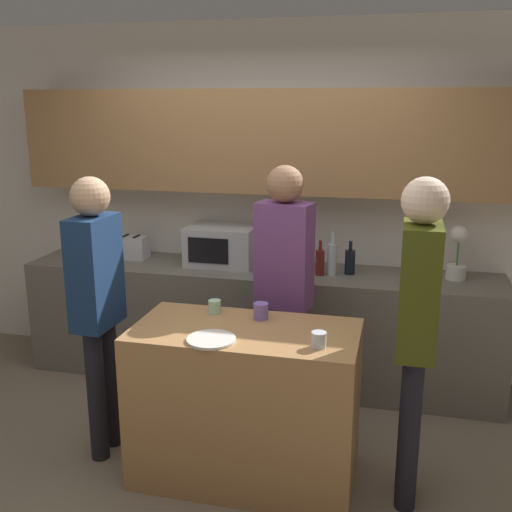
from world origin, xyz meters
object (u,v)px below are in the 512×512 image
at_px(microwave, 222,245).
at_px(cup_2, 215,307).
at_px(cup_0, 319,340).
at_px(bottle_2, 332,259).
at_px(cup_1, 261,311).
at_px(plate_on_island, 211,339).
at_px(person_right, 97,294).
at_px(toaster, 131,247).
at_px(bottle_3, 350,261).
at_px(bottle_1, 320,262).
at_px(bottle_0, 307,258).
at_px(potted_plant, 458,252).
at_px(person_center, 284,276).
at_px(person_left, 417,315).

xyz_separation_m(microwave, cup_2, (0.30, -1.13, -0.09)).
xyz_separation_m(cup_0, cup_2, (-0.67, 0.36, -0.00)).
height_order(bottle_2, cup_1, bottle_2).
distance_m(plate_on_island, person_right, 0.82).
bearing_deg(toaster, bottle_3, -1.51).
relative_size(toaster, bottle_1, 1.01).
distance_m(bottle_0, cup_1, 1.13).
bearing_deg(bottle_3, bottle_0, 178.15).
bearing_deg(toaster, potted_plant, -0.00).
distance_m(potted_plant, bottle_0, 1.07).
distance_m(plate_on_island, cup_0, 0.56).
relative_size(person_center, person_right, 1.02).
bearing_deg(plate_on_island, bottle_3, 68.72).
bearing_deg(person_left, bottle_1, 28.82).
xyz_separation_m(bottle_0, bottle_2, (0.19, -0.07, 0.02)).
relative_size(potted_plant, person_left, 0.22).
relative_size(bottle_0, bottle_2, 0.81).
bearing_deg(bottle_1, bottle_2, 15.87).
xyz_separation_m(cup_1, person_right, (-0.95, -0.14, 0.07)).
relative_size(cup_1, person_left, 0.05).
distance_m(bottle_0, person_right, 1.64).
distance_m(bottle_2, person_center, 0.69).
relative_size(bottle_0, plate_on_island, 1.00).
bearing_deg(plate_on_island, person_center, 73.77).
height_order(cup_0, cup_1, cup_1).
height_order(microwave, person_center, person_center).
distance_m(microwave, bottle_2, 0.87).
xyz_separation_m(potted_plant, cup_2, (-1.44, -1.13, -0.14)).
relative_size(plate_on_island, cup_0, 3.22).
xyz_separation_m(bottle_0, person_center, (-0.04, -0.72, 0.06)).
xyz_separation_m(bottle_0, plate_on_island, (-0.27, -1.50, -0.07)).
distance_m(bottle_0, bottle_1, 0.14).
xyz_separation_m(bottle_1, bottle_3, (0.21, 0.08, -0.00)).
bearing_deg(bottle_0, cup_1, -94.60).
xyz_separation_m(microwave, bottle_2, (0.86, -0.10, -0.03)).
bearing_deg(person_right, cup_2, 106.66).
xyz_separation_m(plate_on_island, cup_2, (-0.11, 0.41, 0.03)).
bearing_deg(bottle_1, person_center, -102.89).
bearing_deg(person_center, cup_1, 92.46).
bearing_deg(person_right, bottle_3, 134.83).
distance_m(microwave, plate_on_island, 1.60).
distance_m(toaster, bottle_0, 1.44).
height_order(person_left, person_center, person_left).
relative_size(bottle_1, person_left, 0.15).
relative_size(bottle_0, person_right, 0.15).
height_order(bottle_0, bottle_3, bottle_0).
relative_size(cup_0, person_left, 0.05).
height_order(bottle_0, plate_on_island, bottle_0).
relative_size(bottle_3, person_left, 0.14).
xyz_separation_m(bottle_0, person_left, (0.76, -1.30, 0.08)).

